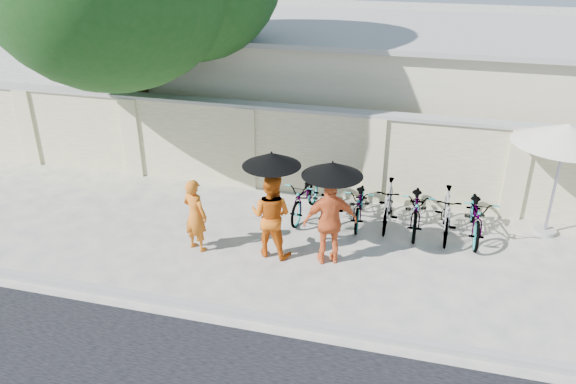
% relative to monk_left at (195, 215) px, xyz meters
% --- Properties ---
extents(ground, '(80.00, 80.00, 0.00)m').
position_rel_monk_left_xyz_m(ground, '(1.06, -0.11, -0.74)').
color(ground, beige).
extents(kerb, '(40.00, 0.16, 0.12)m').
position_rel_monk_left_xyz_m(kerb, '(1.06, -1.81, -0.68)').
color(kerb, '#959592').
rests_on(kerb, ground).
extents(compound_wall, '(20.00, 0.30, 2.00)m').
position_rel_monk_left_xyz_m(compound_wall, '(2.06, 3.09, 0.26)').
color(compound_wall, beige).
rests_on(compound_wall, ground).
extents(building_behind, '(14.00, 6.00, 3.20)m').
position_rel_monk_left_xyz_m(building_behind, '(3.06, 6.89, 0.86)').
color(building_behind, beige).
rests_on(building_behind, ground).
extents(monk_left, '(0.63, 0.52, 1.49)m').
position_rel_monk_left_xyz_m(monk_left, '(0.00, 0.00, 0.00)').
color(monk_left, '#CA6216').
rests_on(monk_left, ground).
extents(monk_center, '(0.89, 0.73, 1.67)m').
position_rel_monk_left_xyz_m(monk_center, '(1.47, 0.19, 0.09)').
color(monk_center, '#CE5A10').
rests_on(monk_center, ground).
extents(parasol_center, '(1.07, 1.07, 1.19)m').
position_rel_monk_left_xyz_m(parasol_center, '(1.52, 0.11, 1.27)').
color(parasol_center, black).
rests_on(parasol_center, ground).
extents(monk_right, '(1.09, 0.75, 1.71)m').
position_rel_monk_left_xyz_m(monk_right, '(2.60, 0.20, 0.11)').
color(monk_right, orange).
rests_on(monk_right, ground).
extents(parasol_right, '(1.09, 1.09, 1.10)m').
position_rel_monk_left_xyz_m(parasol_right, '(2.62, 0.12, 1.20)').
color(parasol_right, black).
rests_on(parasol_right, ground).
extents(patio_umbrella, '(2.30, 2.30, 2.38)m').
position_rel_monk_left_xyz_m(patio_umbrella, '(6.72, 2.40, 1.40)').
color(patio_umbrella, '#959592').
rests_on(patio_umbrella, ground).
extents(bike_0, '(0.76, 1.77, 0.91)m').
position_rel_monk_left_xyz_m(bike_0, '(1.74, 1.91, -0.29)').
color(bike_0, '#9594AE').
rests_on(bike_0, ground).
extents(bike_1, '(0.77, 1.93, 1.13)m').
position_rel_monk_left_xyz_m(bike_1, '(2.33, 1.85, -0.18)').
color(bike_1, '#9594AE').
rests_on(bike_1, ground).
extents(bike_2, '(0.67, 1.70, 0.88)m').
position_rel_monk_left_xyz_m(bike_2, '(2.92, 1.95, -0.30)').
color(bike_2, '#9594AE').
rests_on(bike_2, ground).
extents(bike_3, '(0.48, 1.61, 0.96)m').
position_rel_monk_left_xyz_m(bike_3, '(3.51, 1.94, -0.26)').
color(bike_3, '#9594AE').
rests_on(bike_3, ground).
extents(bike_4, '(0.69, 1.86, 0.97)m').
position_rel_monk_left_xyz_m(bike_4, '(4.11, 1.95, -0.26)').
color(bike_4, '#9594AE').
rests_on(bike_4, ground).
extents(bike_5, '(0.50, 1.65, 0.99)m').
position_rel_monk_left_xyz_m(bike_5, '(4.70, 1.78, -0.25)').
color(bike_5, '#9594AE').
rests_on(bike_5, ground).
extents(bike_6, '(0.68, 1.88, 0.98)m').
position_rel_monk_left_xyz_m(bike_6, '(5.29, 1.92, -0.25)').
color(bike_6, '#9594AE').
rests_on(bike_6, ground).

